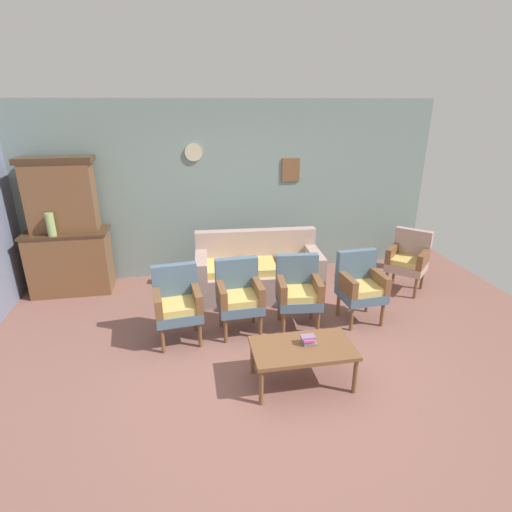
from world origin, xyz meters
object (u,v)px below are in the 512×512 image
object	(u,v)px
vase_on_cabinet	(51,225)
armchair_row_middle	(177,301)
coffee_table	(303,350)
book_stack_on_table	(309,340)
armchair_near_cabinet	(239,294)
armchair_by_doorway	(360,284)
floor_vase_by_wall	(408,251)
wingback_chair_by_fireplace	(408,258)
armchair_near_couch_end	(298,289)
side_cabinet	(71,262)
floral_couch	(258,273)

from	to	relation	value
vase_on_cabinet	armchair_row_middle	xyz separation A→B (m)	(1.66, -1.43, -0.59)
vase_on_cabinet	coffee_table	bearing A→B (deg)	-40.57
book_stack_on_table	armchair_near_cabinet	bearing A→B (deg)	117.15
armchair_by_doorway	vase_on_cabinet	bearing A→B (deg)	161.00
coffee_table	floor_vase_by_wall	distance (m)	3.62
vase_on_cabinet	wingback_chair_by_fireplace	size ratio (longest dim) A/B	0.35
armchair_by_doorway	armchair_near_couch_end	bearing A→B (deg)	-179.53
side_cabinet	book_stack_on_table	size ratio (longest dim) A/B	7.42
armchair_near_couch_end	floor_vase_by_wall	world-z (taller)	armchair_near_couch_end
floral_couch	floor_vase_by_wall	xyz separation A→B (m)	(2.64, 0.49, -0.01)
floral_couch	coffee_table	xyz separation A→B (m)	(0.07, -2.05, 0.05)
floral_couch	armchair_near_cabinet	bearing A→B (deg)	-113.18
vase_on_cabinet	armchair_near_cabinet	size ratio (longest dim) A/B	0.35
side_cabinet	coffee_table	xyz separation A→B (m)	(2.75, -2.64, -0.09)
floral_couch	armchair_row_middle	world-z (taller)	same
vase_on_cabinet	armchair_near_couch_end	world-z (taller)	vase_on_cabinet
vase_on_cabinet	armchair_near_cabinet	xyz separation A→B (m)	(2.39, -1.36, -0.59)
coffee_table	floor_vase_by_wall	size ratio (longest dim) A/B	1.56
floor_vase_by_wall	wingback_chair_by_fireplace	bearing A→B (deg)	-120.97
armchair_near_couch_end	floral_couch	bearing A→B (deg)	108.92
armchair_row_middle	floor_vase_by_wall	world-z (taller)	armchair_row_middle
armchair_near_cabinet	armchair_by_doorway	world-z (taller)	same
armchair_near_couch_end	coffee_table	size ratio (longest dim) A/B	0.90
armchair_row_middle	book_stack_on_table	xyz separation A→B (m)	(1.27, -0.99, -0.03)
armchair_near_cabinet	book_stack_on_table	xyz separation A→B (m)	(0.54, -1.06, -0.03)
floral_couch	floor_vase_by_wall	world-z (taller)	floral_couch
floor_vase_by_wall	vase_on_cabinet	bearing A→B (deg)	-179.12
armchair_row_middle	armchair_near_cabinet	size ratio (longest dim) A/B	1.00
armchair_row_middle	book_stack_on_table	distance (m)	1.61
armchair_near_cabinet	floor_vase_by_wall	size ratio (longest dim) A/B	1.41
floral_couch	armchair_near_couch_end	bearing A→B (deg)	-71.08
vase_on_cabinet	book_stack_on_table	distance (m)	3.86
armchair_by_doorway	floor_vase_by_wall	world-z (taller)	armchair_by_doorway
book_stack_on_table	wingback_chair_by_fireplace	bearing A→B (deg)	40.68
armchair_by_doorway	armchair_row_middle	bearing A→B (deg)	-178.14
side_cabinet	book_stack_on_table	bearing A→B (deg)	-42.75
side_cabinet	armchair_near_couch_end	size ratio (longest dim) A/B	1.28
side_cabinet	coffee_table	distance (m)	3.81
armchair_row_middle	floor_vase_by_wall	bearing A→B (deg)	21.83
coffee_table	floor_vase_by_wall	xyz separation A→B (m)	(2.57, 2.54, -0.06)
side_cabinet	armchair_by_doorway	xyz separation A→B (m)	(3.82, -1.54, 0.03)
vase_on_cabinet	wingback_chair_by_fireplace	xyz separation A→B (m)	(5.01, -0.64, -0.59)
floral_couch	armchair_by_doorway	size ratio (longest dim) A/B	2.02
floral_couch	armchair_by_doorway	distance (m)	1.50
vase_on_cabinet	armchair_near_cabinet	distance (m)	2.81
book_stack_on_table	armchair_by_doorway	bearing A→B (deg)	46.57
coffee_table	side_cabinet	bearing A→B (deg)	136.16
armchair_by_doorway	floor_vase_by_wall	bearing A→B (deg)	43.82
vase_on_cabinet	coffee_table	world-z (taller)	vase_on_cabinet
side_cabinet	floral_couch	size ratio (longest dim) A/B	0.64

